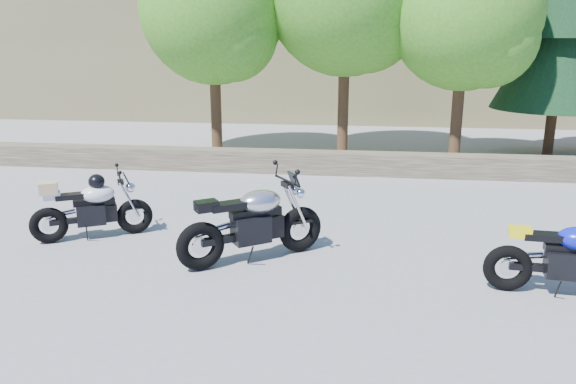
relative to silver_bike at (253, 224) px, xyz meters
name	(u,v)px	position (x,y,z in m)	size (l,w,h in m)	color
ground	(265,262)	(0.17, -0.08, -0.53)	(90.00, 90.00, 0.00)	gray
stone_wall	(304,162)	(0.17, 5.42, -0.28)	(22.00, 0.55, 0.50)	#45382E
tree_decid_left	(216,13)	(-2.23, 7.06, 3.10)	(3.67, 3.67, 5.62)	#382314
tree_decid_right	(470,17)	(3.87, 6.86, 2.96)	(3.54, 3.54, 5.41)	#382314
conifer_near	(565,11)	(6.37, 8.12, 3.15)	(3.17, 3.17, 7.06)	#382314
silver_bike	(253,224)	(0.00, 0.00, 0.00)	(1.89, 1.38, 1.10)	black
white_bike	(91,207)	(-2.65, 0.57, -0.04)	(1.67, 0.99, 1.01)	black
blue_bike	(569,259)	(3.94, -0.63, -0.07)	(1.90, 0.60, 0.95)	black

